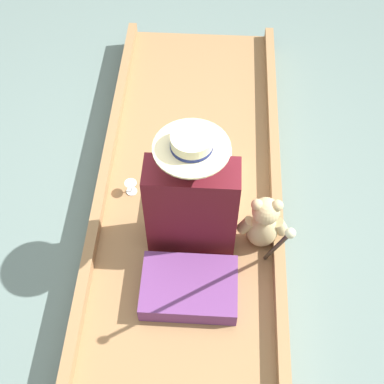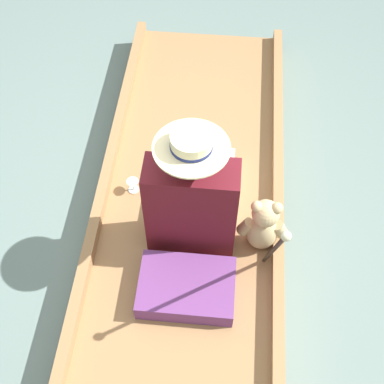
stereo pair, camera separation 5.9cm
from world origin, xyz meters
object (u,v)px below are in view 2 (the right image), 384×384
Objects in this scene: wine_glass at (133,184)px; walking_cane at (275,248)px; teddy_bear at (263,226)px; seated_person at (193,194)px.

wine_glass is 1.10m from walking_cane.
teddy_bear is 0.84m from wine_glass.
teddy_bear is (0.39, -0.09, -0.12)m from seated_person.
teddy_bear is at bearing -3.42° from seated_person.
seated_person is 0.50m from wine_glass.
wine_glass is (-0.38, 0.22, -0.25)m from seated_person.
walking_cane reaches higher than teddy_bear.
seated_person is at bearing -29.86° from wine_glass.
walking_cane is (0.42, -0.40, 0.19)m from seated_person.
teddy_bear is 0.48× the size of walking_cane.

